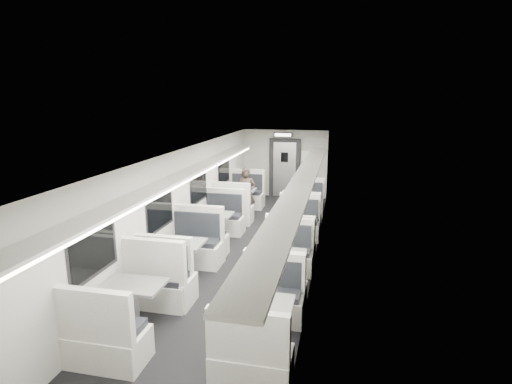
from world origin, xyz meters
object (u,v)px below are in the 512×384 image
at_px(booth_left_a, 240,201).
at_px(booth_right_a, 304,209).
at_px(booth_left_c, 179,261).
at_px(vestibule_door, 285,168).
at_px(booth_left_b, 214,228).
at_px(passenger, 246,194).
at_px(booth_left_d, 136,306).
at_px(exit_sign, 283,135).
at_px(booth_right_c, 283,270).
at_px(booth_right_d, 263,323).
at_px(booth_right_b, 295,234).

xyz_separation_m(booth_left_a, booth_right_a, (2.00, -0.28, -0.04)).
distance_m(booth_left_c, vestibule_door, 7.32).
xyz_separation_m(booth_left_b, booth_right_a, (2.00, 2.28, -0.02)).
height_order(passenger, vestibule_door, vestibule_door).
bearing_deg(booth_left_d, booth_left_b, 90.00).
distance_m(passenger, exit_sign, 2.94).
relative_size(booth_left_b, booth_right_c, 1.06).
height_order(booth_right_d, vestibule_door, vestibule_door).
bearing_deg(booth_right_a, passenger, -176.49).
xyz_separation_m(booth_right_a, booth_right_d, (0.00, -6.14, -0.00)).
bearing_deg(booth_right_b, booth_left_d, -117.39).
relative_size(booth_right_a, exit_sign, 3.32).
height_order(booth_left_a, booth_left_d, booth_left_a).
distance_m(booth_left_a, booth_left_d, 6.40).
bearing_deg(booth_left_a, booth_left_c, -90.00).
relative_size(booth_left_b, booth_right_d, 1.06).
height_order(booth_right_a, passenger, passenger).
bearing_deg(passenger, booth_right_b, -58.61).
distance_m(booth_right_c, vestibule_door, 7.19).
xyz_separation_m(booth_left_d, booth_right_c, (2.00, 1.84, -0.03)).
bearing_deg(booth_right_d, booth_right_c, 90.00).
height_order(booth_left_a, booth_left_c, booth_left_c).
bearing_deg(booth_right_a, booth_left_a, 172.12).
relative_size(passenger, vestibule_door, 0.73).
xyz_separation_m(booth_left_d, vestibule_door, (1.00, 8.93, 0.65)).
relative_size(booth_left_a, passenger, 1.50).
xyz_separation_m(booth_left_a, exit_sign, (1.00, 2.04, 1.87)).
bearing_deg(booth_right_d, exit_sign, 96.75).
bearing_deg(booth_left_a, booth_left_d, -90.00).
height_order(booth_left_b, exit_sign, exit_sign).
bearing_deg(booth_right_c, vestibule_door, 98.03).
xyz_separation_m(booth_left_c, passenger, (0.29, 4.31, 0.35)).
relative_size(booth_left_c, exit_sign, 3.78).
bearing_deg(booth_left_d, booth_right_d, -0.36).
distance_m(booth_left_a, booth_left_b, 2.55).
xyz_separation_m(booth_right_b, passenger, (-1.71, 2.16, 0.39)).
relative_size(booth_left_b, booth_left_d, 0.99).
relative_size(booth_right_a, vestibule_door, 0.98).
bearing_deg(booth_right_a, exit_sign, 113.35).
xyz_separation_m(booth_left_a, booth_left_d, (0.00, -6.40, -0.02)).
xyz_separation_m(booth_left_a, passenger, (0.29, -0.38, 0.36)).
relative_size(booth_left_a, booth_right_d, 1.11).
distance_m(booth_right_a, exit_sign, 3.17).
bearing_deg(booth_left_a, booth_right_b, -51.79).
height_order(booth_right_a, vestibule_door, vestibule_door).
bearing_deg(booth_right_d, booth_left_b, 117.38).
xyz_separation_m(booth_right_c, exit_sign, (-1.00, 6.60, 1.91)).
relative_size(booth_left_b, exit_sign, 3.52).
height_order(booth_left_d, booth_right_d, booth_left_d).
distance_m(booth_left_a, booth_right_c, 4.98).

